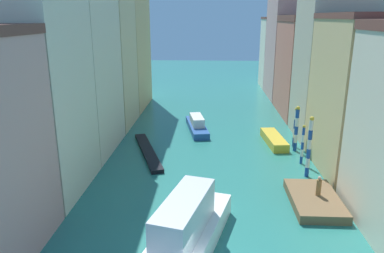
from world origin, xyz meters
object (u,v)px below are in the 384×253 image
object	(u,v)px
vaporetto_white	(185,234)
motorboat_1	(274,140)
waterfront_dock	(314,200)
mooring_pole_0	(309,146)
gondola_black	(148,151)
motorboat_0	(197,125)
person_on_dock	(319,187)
mooring_pole_2	(296,128)
mooring_pole_1	(303,144)
mooring_pole_3	(295,127)

from	to	relation	value
vaporetto_white	motorboat_1	bearing A→B (deg)	67.59
waterfront_dock	vaporetto_white	world-z (taller)	vaporetto_white
waterfront_dock	mooring_pole_0	size ratio (longest dim) A/B	1.10
gondola_black	motorboat_0	bearing A→B (deg)	60.36
motorboat_0	motorboat_1	bearing A→B (deg)	-27.56
motorboat_0	mooring_pole_0	bearing A→B (deg)	-52.51
gondola_black	motorboat_1	distance (m)	13.57
mooring_pole_0	motorboat_0	world-z (taller)	mooring_pole_0
person_on_dock	gondola_black	size ratio (longest dim) A/B	0.14
mooring_pole_2	motorboat_0	world-z (taller)	mooring_pole_2
vaporetto_white	mooring_pole_1	bearing A→B (deg)	55.48
vaporetto_white	motorboat_0	bearing A→B (deg)	90.62
mooring_pole_1	person_on_dock	bearing A→B (deg)	-94.26
waterfront_dock	mooring_pole_3	bearing A→B (deg)	84.85
vaporetto_white	motorboat_0	size ratio (longest dim) A/B	1.39
mooring_pole_0	waterfront_dock	bearing A→B (deg)	-97.41
mooring_pole_1	mooring_pole_2	distance (m)	3.50
gondola_black	mooring_pole_3	bearing A→B (deg)	10.77
gondola_black	mooring_pole_1	bearing A→B (deg)	-7.47
mooring_pole_2	motorboat_1	xyz separation A→B (m)	(-1.79, 2.12, -1.95)
mooring_pole_3	motorboat_1	xyz separation A→B (m)	(-1.94, 0.80, -1.71)
vaporetto_white	motorboat_1	xyz separation A→B (m)	(8.21, 19.90, -0.88)
waterfront_dock	mooring_pole_1	xyz separation A→B (m)	(0.83, 7.84, 1.59)
waterfront_dock	mooring_pole_1	bearing A→B (deg)	83.94
mooring_pole_3	motorboat_0	bearing A→B (deg)	153.37
mooring_pole_2	vaporetto_white	size ratio (longest dim) A/B	0.41
mooring_pole_2	motorboat_1	world-z (taller)	mooring_pole_2
gondola_black	motorboat_0	xyz separation A→B (m)	(4.60, 8.08, 0.47)
waterfront_dock	mooring_pole_1	size ratio (longest dim) A/B	1.56
waterfront_dock	motorboat_0	world-z (taller)	motorboat_0
waterfront_dock	gondola_black	xyz separation A→B (m)	(-13.87, 9.77, -0.14)
mooring_pole_0	motorboat_1	distance (m)	8.92
person_on_dock	mooring_pole_3	distance (m)	12.54
mooring_pole_2	vaporetto_white	xyz separation A→B (m)	(-9.99, -17.78, -1.07)
vaporetto_white	motorboat_1	world-z (taller)	vaporetto_white
mooring_pole_3	gondola_black	distance (m)	15.40
waterfront_dock	mooring_pole_2	bearing A→B (deg)	85.04
vaporetto_white	motorboat_0	distance (m)	24.33
mooring_pole_1	mooring_pole_0	bearing A→B (deg)	-93.77
mooring_pole_3	motorboat_1	size ratio (longest dim) A/B	0.67
mooring_pole_3	motorboat_1	distance (m)	2.71
mooring_pole_0	mooring_pole_1	world-z (taller)	mooring_pole_0
mooring_pole_1	gondola_black	xyz separation A→B (m)	(-14.70, 1.93, -1.73)
person_on_dock	gondola_black	xyz separation A→B (m)	(-14.13, 9.63, -1.15)
waterfront_dock	mooring_pole_1	world-z (taller)	mooring_pole_1
person_on_dock	mooring_pole_0	world-z (taller)	mooring_pole_0
mooring_pole_1	motorboat_0	bearing A→B (deg)	135.29
person_on_dock	motorboat_0	bearing A→B (deg)	118.30
mooring_pole_3	person_on_dock	bearing A→B (deg)	-94.03
person_on_dock	waterfront_dock	bearing A→B (deg)	-152.09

